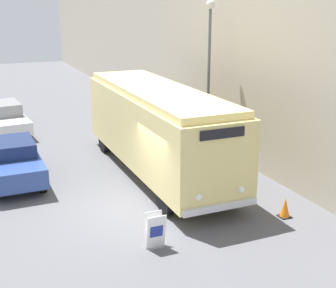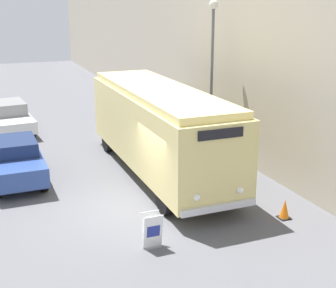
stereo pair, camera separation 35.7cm
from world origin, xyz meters
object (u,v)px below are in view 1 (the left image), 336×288
Objects in this scene: vintage_bus at (157,126)px; parked_car_mid at (4,117)px; streetlamp at (209,57)px; parked_car_near at (13,161)px; traffic_cone at (285,208)px; sign_board at (155,231)px.

parked_car_mid is at bearing 119.55° from vintage_bus.
parked_car_mid is (-7.74, 7.23, -3.41)m from streetlamp.
streetlamp is at bearing -0.38° from parked_car_near.
parked_car_mid is 15.41m from traffic_cone.
parked_car_mid is 8.03× the size of traffic_cone.
traffic_cone is at bearing -67.23° from vintage_bus.
sign_board is 4.36m from traffic_cone.
vintage_bus is 5.44m from parked_car_near.
sign_board is 0.22× the size of parked_car_near.
sign_board is 14.10m from parked_car_mid.
vintage_bus is 1.52× the size of streetlamp.
vintage_bus is at bearing 67.23° from sign_board.
streetlamp reaches higher than parked_car_mid.
sign_board is (-2.21, -5.25, -1.40)m from vintage_bus.
sign_board reaches higher than traffic_cone.
traffic_cone is (-0.72, -6.48, -3.87)m from streetlamp.
parked_car_near is (-8.03, 0.00, -3.38)m from streetlamp.
parked_car_near reaches higher than traffic_cone.
vintage_bus is 5.77m from traffic_cone.
vintage_bus is 2.24× the size of parked_car_near.
traffic_cone is at bearing -41.94° from parked_car_near.
parked_car_mid reaches higher than traffic_cone.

